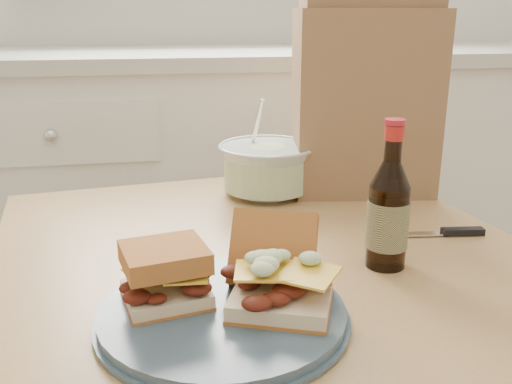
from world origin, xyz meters
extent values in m
cube|color=white|center=(0.00, 1.70, 0.45)|extent=(2.40, 0.60, 0.90)
cube|color=silver|center=(0.00, 1.70, 0.92)|extent=(2.50, 0.64, 0.04)
cube|color=tan|center=(-0.07, 0.71, 0.67)|extent=(0.93, 0.93, 0.04)
cube|color=tan|center=(-0.49, 1.03, 0.33)|extent=(0.06, 0.06, 0.65)
cube|color=tan|center=(0.24, 1.12, 0.33)|extent=(0.06, 0.06, 0.65)
cylinder|color=#3B5060|center=(-0.17, 0.49, 0.70)|extent=(0.30, 0.30, 0.02)
cube|color=beige|center=(-0.23, 0.52, 0.72)|extent=(0.12, 0.11, 0.02)
cube|color=yellow|center=(-0.23, 0.52, 0.75)|extent=(0.07, 0.07, 0.00)
cube|color=#BA6231|center=(-0.23, 0.52, 0.77)|extent=(0.12, 0.11, 0.03)
cube|color=beige|center=(-0.10, 0.48, 0.72)|extent=(0.15, 0.14, 0.02)
cube|color=yellow|center=(-0.10, 0.48, 0.76)|extent=(0.09, 0.09, 0.00)
cube|color=#BA6231|center=(-0.09, 0.55, 0.76)|extent=(0.13, 0.11, 0.10)
cone|color=silver|center=(-0.01, 0.99, 0.74)|extent=(0.19, 0.19, 0.10)
cylinder|color=silver|center=(-0.01, 0.99, 0.74)|extent=(0.18, 0.18, 0.07)
torus|color=silver|center=(-0.01, 0.99, 0.79)|extent=(0.20, 0.20, 0.01)
cylinder|color=silver|center=(-0.03, 1.01, 0.82)|extent=(0.02, 0.08, 0.13)
cylinder|color=black|center=(0.09, 0.61, 0.75)|extent=(0.06, 0.06, 0.12)
cone|color=black|center=(0.09, 0.61, 0.83)|extent=(0.06, 0.06, 0.04)
cylinder|color=black|center=(0.09, 0.61, 0.88)|extent=(0.02, 0.02, 0.05)
cylinder|color=red|center=(0.09, 0.61, 0.89)|extent=(0.03, 0.03, 0.02)
cylinder|color=red|center=(0.09, 0.61, 0.91)|extent=(0.03, 0.03, 0.01)
cylinder|color=#2F3B1D|center=(0.09, 0.61, 0.76)|extent=(0.06, 0.06, 0.07)
cube|color=silver|center=(0.19, 0.71, 0.70)|extent=(0.12, 0.03, 0.00)
cube|color=black|center=(0.27, 0.70, 0.70)|extent=(0.07, 0.03, 0.01)
cube|color=#936947|center=(0.19, 0.99, 0.88)|extent=(0.31, 0.22, 0.37)
camera|label=1|loc=(-0.24, -0.12, 1.05)|focal=40.00mm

